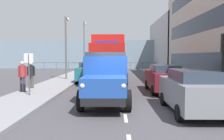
# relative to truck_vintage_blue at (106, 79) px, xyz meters

# --- Properties ---
(ground_plane) EXTENTS (80.00, 80.00, 0.00)m
(ground_plane) POSITION_rel_truck_vintage_blue_xyz_m (-0.82, -8.50, -1.18)
(ground_plane) COLOR #423F44
(sidewalk_left) EXTENTS (2.74, 35.82, 0.15)m
(sidewalk_left) POSITION_rel_truck_vintage_blue_xyz_m (-5.76, -8.50, -1.10)
(sidewalk_left) COLOR gray
(sidewalk_left) RESTS_ON ground_plane
(sidewalk_right) EXTENTS (2.74, 35.82, 0.15)m
(sidewalk_right) POSITION_rel_truck_vintage_blue_xyz_m (4.12, -8.50, -1.10)
(sidewalk_right) COLOR gray
(sidewalk_right) RESTS_ON ground_plane
(road_centreline_markings) EXTENTS (0.12, 31.66, 0.01)m
(road_centreline_markings) POSITION_rel_truck_vintage_blue_xyz_m (-0.82, -7.81, -1.17)
(road_centreline_markings) COLOR silver
(road_centreline_markings) RESTS_ON ground_plane
(building_far_block) EXTENTS (6.88, 15.74, 8.00)m
(building_far_block) POSITION_rel_truck_vintage_blue_xyz_m (-10.57, -25.78, 2.82)
(building_far_block) COLOR #B7B2B7
(building_far_block) RESTS_ON ground_plane
(sea_horizon) EXTENTS (80.00, 0.80, 5.00)m
(sea_horizon) POSITION_rel_truck_vintage_blue_xyz_m (-0.82, -29.41, 1.32)
(sea_horizon) COLOR gray
(sea_horizon) RESTS_ON ground_plane
(seawall_railing) EXTENTS (28.08, 0.08, 1.20)m
(seawall_railing) POSITION_rel_truck_vintage_blue_xyz_m (-0.82, -25.81, -0.26)
(seawall_railing) COLOR #4C5156
(seawall_railing) RESTS_ON ground_plane
(truck_vintage_blue) EXTENTS (2.17, 5.64, 2.43)m
(truck_vintage_blue) POSITION_rel_truck_vintage_blue_xyz_m (0.00, 0.00, 0.00)
(truck_vintage_blue) COLOR black
(truck_vintage_blue) RESTS_ON ground_plane
(lorry_cargo_red) EXTENTS (2.58, 8.20, 3.87)m
(lorry_cargo_red) POSITION_rel_truck_vintage_blue_xyz_m (0.13, -8.41, 0.90)
(lorry_cargo_red) COLOR red
(lorry_cargo_red) RESTS_ON ground_plane
(car_grey_kerbside_near) EXTENTS (1.80, 4.10, 1.72)m
(car_grey_kerbside_near) POSITION_rel_truck_vintage_blue_xyz_m (-3.44, 1.45, -0.28)
(car_grey_kerbside_near) COLOR slate
(car_grey_kerbside_near) RESTS_ON ground_plane
(car_maroon_kerbside_1) EXTENTS (1.88, 4.14, 1.72)m
(car_maroon_kerbside_1) POSITION_rel_truck_vintage_blue_xyz_m (-3.44, -3.55, -0.28)
(car_maroon_kerbside_1) COLOR maroon
(car_maroon_kerbside_1) RESTS_ON ground_plane
(car_teal_oppositeside_0) EXTENTS (1.93, 4.54, 1.72)m
(car_teal_oppositeside_0) POSITION_rel_truck_vintage_blue_xyz_m (1.80, -9.01, -0.28)
(car_teal_oppositeside_0) COLOR #1E6670
(car_teal_oppositeside_0) RESTS_ON ground_plane
(car_silver_oppositeside_1) EXTENTS (1.91, 4.47, 1.72)m
(car_silver_oppositeside_1) POSITION_rel_truck_vintage_blue_xyz_m (1.80, -14.68, -0.28)
(car_silver_oppositeside_1) COLOR #B7BABF
(car_silver_oppositeside_1) RESTS_ON ground_plane
(car_black_oppositeside_2) EXTENTS (1.94, 4.05, 1.72)m
(car_black_oppositeside_2) POSITION_rel_truck_vintage_blue_xyz_m (1.80, -20.38, -0.28)
(car_black_oppositeside_2) COLOR black
(car_black_oppositeside_2) RESTS_ON ground_plane
(pedestrian_with_bag) EXTENTS (0.53, 0.34, 1.80)m
(pedestrian_with_bag) POSITION_rel_truck_vintage_blue_xyz_m (5.02, -2.70, 0.04)
(pedestrian_with_bag) COLOR #383342
(pedestrian_with_bag) RESTS_ON sidewalk_right
(pedestrian_couple_b) EXTENTS (0.53, 0.34, 1.71)m
(pedestrian_couple_b) POSITION_rel_truck_vintage_blue_xyz_m (5.06, -4.14, -0.02)
(pedestrian_couple_b) COLOR #4C473D
(pedestrian_couple_b) RESTS_ON sidewalk_right
(traffic_light_near) EXTENTS (0.28, 0.41, 3.20)m
(traffic_light_near) POSITION_rel_truck_vintage_blue_xyz_m (-5.79, -0.81, 1.29)
(traffic_light_near) COLOR black
(traffic_light_near) RESTS_ON sidewalk_left
(lamp_post_promenade) EXTENTS (0.32, 1.14, 5.67)m
(lamp_post_promenade) POSITION_rel_truck_vintage_blue_xyz_m (4.06, -10.19, 2.40)
(lamp_post_promenade) COLOR #59595B
(lamp_post_promenade) RESTS_ON sidewalk_right
(lamp_post_far) EXTENTS (0.32, 1.14, 6.91)m
(lamp_post_far) POSITION_rel_truck_vintage_blue_xyz_m (4.01, -21.62, 3.05)
(lamp_post_far) COLOR #59595B
(lamp_post_far) RESTS_ON sidewalk_right
(street_sign) EXTENTS (0.50, 0.07, 2.25)m
(street_sign) POSITION_rel_truck_vintage_blue_xyz_m (4.20, -1.58, 0.50)
(street_sign) COLOR #4C4C4C
(street_sign) RESTS_ON sidewalk_right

